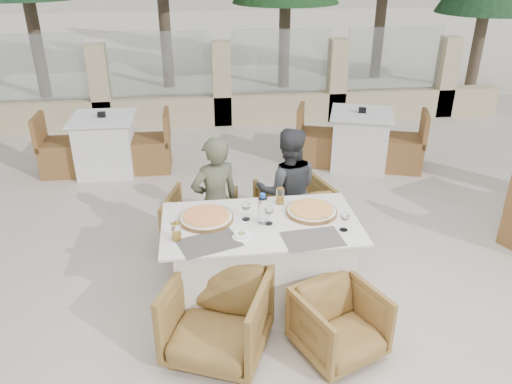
{
  "coord_description": "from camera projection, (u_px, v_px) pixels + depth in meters",
  "views": [
    {
      "loc": [
        -0.48,
        -3.58,
        2.78
      ],
      "look_at": [
        0.0,
        0.21,
        0.9
      ],
      "focal_mm": 35.0,
      "sensor_mm": 36.0,
      "label": 1
    }
  ],
  "objects": [
    {
      "name": "pizza_left",
      "position": [
        206.0,
        217.0,
        4.07
      ],
      "size": [
        0.57,
        0.57,
        0.06
      ],
      "primitive_type": "cylinder",
      "rotation": [
        0.0,
        0.0,
        -0.33
      ],
      "color": "#EF5120",
      "rests_on": "dining_table"
    },
    {
      "name": "pizza_right",
      "position": [
        312.0,
        210.0,
        4.17
      ],
      "size": [
        0.46,
        0.46,
        0.06
      ],
      "primitive_type": "cylinder",
      "rotation": [
        0.0,
        0.0,
        -0.08
      ],
      "color": "orange",
      "rests_on": "dining_table"
    },
    {
      "name": "placemat_near_left",
      "position": [
        209.0,
        243.0,
        3.76
      ],
      "size": [
        0.52,
        0.43,
        0.0
      ],
      "primitive_type": "cube",
      "rotation": [
        0.0,
        0.0,
        0.32
      ],
      "color": "#514C45",
      "rests_on": "dining_table"
    },
    {
      "name": "wine_glass_near",
      "position": [
        269.0,
        214.0,
        3.98
      ],
      "size": [
        0.1,
        0.1,
        0.18
      ],
      "primitive_type": null,
      "rotation": [
        0.0,
        0.0,
        -0.32
      ],
      "color": "white",
      "rests_on": "dining_table"
    },
    {
      "name": "beer_glass_left",
      "position": [
        176.0,
        231.0,
        3.78
      ],
      "size": [
        0.09,
        0.09,
        0.14
      ],
      "primitive_type": "cylinder",
      "rotation": [
        0.0,
        0.0,
        -0.34
      ],
      "color": "gold",
      "rests_on": "dining_table"
    },
    {
      "name": "wine_glass_corner",
      "position": [
        344.0,
        220.0,
        3.9
      ],
      "size": [
        0.09,
        0.09,
        0.18
      ],
      "primitive_type": null,
      "rotation": [
        0.0,
        0.0,
        0.17
      ],
      "color": "white",
      "rests_on": "dining_table"
    },
    {
      "name": "armchair_far_right",
      "position": [
        295.0,
        212.0,
        5.16
      ],
      "size": [
        0.84,
        0.86,
        0.63
      ],
      "primitive_type": "imported",
      "rotation": [
        0.0,
        0.0,
        3.43
      ],
      "color": "olive",
      "rests_on": "ground"
    },
    {
      "name": "diner_right",
      "position": [
        288.0,
        191.0,
        4.86
      ],
      "size": [
        0.67,
        0.54,
        1.29
      ],
      "primitive_type": "imported",
      "rotation": [
        0.0,
        0.0,
        3.05
      ],
      "color": "#37393C",
      "rests_on": "ground"
    },
    {
      "name": "water_bottle",
      "position": [
        263.0,
        208.0,
        3.98
      ],
      "size": [
        0.09,
        0.09,
        0.26
      ],
      "primitive_type": "cylinder",
      "rotation": [
        0.0,
        0.0,
        0.19
      ],
      "color": "#C0DBFD",
      "rests_on": "dining_table"
    },
    {
      "name": "diner_left",
      "position": [
        215.0,
        202.0,
        4.64
      ],
      "size": [
        0.55,
        0.45,
        1.28
      ],
      "primitive_type": "imported",
      "rotation": [
        0.0,
        0.0,
        3.5
      ],
      "color": "#4D503A",
      "rests_on": "ground"
    },
    {
      "name": "armchair_near_right",
      "position": [
        339.0,
        323.0,
        3.7
      ],
      "size": [
        0.76,
        0.77,
        0.54
      ],
      "primitive_type": "imported",
      "rotation": [
        0.0,
        0.0,
        0.4
      ],
      "color": "olive",
      "rests_on": "ground"
    },
    {
      "name": "armchair_far_left",
      "position": [
        201.0,
        222.0,
        5.0
      ],
      "size": [
        0.8,
        0.81,
        0.6
      ],
      "primitive_type": "imported",
      "rotation": [
        0.0,
        0.0,
        2.86
      ],
      "color": "olive",
      "rests_on": "ground"
    },
    {
      "name": "dining_table",
      "position": [
        260.0,
        262.0,
        4.21
      ],
      "size": [
        1.6,
        0.9,
        0.77
      ],
      "primitive_type": null,
      "color": "silver",
      "rests_on": "ground"
    },
    {
      "name": "armchair_near_left",
      "position": [
        218.0,
        317.0,
        3.68
      ],
      "size": [
        0.92,
        0.93,
        0.65
      ],
      "primitive_type": "imported",
      "rotation": [
        0.0,
        0.0,
        -0.39
      ],
      "color": "olive",
      "rests_on": "ground"
    },
    {
      "name": "bg_table_b",
      "position": [
        360.0,
        140.0,
        6.9
      ],
      "size": [
        1.81,
        1.29,
        0.77
      ],
      "primitive_type": null,
      "rotation": [
        0.0,
        0.0,
        -0.32
      ],
      "color": "silver",
      "rests_on": "ground"
    },
    {
      "name": "bg_table_a",
      "position": [
        106.0,
        145.0,
        6.72
      ],
      "size": [
        1.65,
        0.84,
        0.77
      ],
      "primitive_type": null,
      "rotation": [
        0.0,
        0.0,
        -0.01
      ],
      "color": "white",
      "rests_on": "ground"
    },
    {
      "name": "perimeter_wall_far",
      "position": [
        221.0,
        78.0,
        8.39
      ],
      "size": [
        10.0,
        0.34,
        1.6
      ],
      "primitive_type": null,
      "color": "beige",
      "rests_on": "ground"
    },
    {
      "name": "sand_patch",
      "position": [
        205.0,
        38.0,
        16.93
      ],
      "size": [
        30.0,
        16.0,
        0.01
      ],
      "primitive_type": "cube",
      "color": "#F1E3C5",
      "rests_on": "ground"
    },
    {
      "name": "beer_glass_right",
      "position": [
        280.0,
        196.0,
        4.31
      ],
      "size": [
        0.09,
        0.09,
        0.15
      ],
      "primitive_type": "cylinder",
      "rotation": [
        0.0,
        0.0,
        0.2
      ],
      "color": "orange",
      "rests_on": "dining_table"
    },
    {
      "name": "ground",
      "position": [
        258.0,
        292.0,
        4.47
      ],
      "size": [
        80.0,
        80.0,
        0.0
      ],
      "primitive_type": "plane",
      "color": "beige",
      "rests_on": "ground"
    },
    {
      "name": "wine_glass_centre",
      "position": [
        246.0,
        210.0,
        4.05
      ],
      "size": [
        0.1,
        0.1,
        0.18
      ],
      "primitive_type": null,
      "rotation": [
        0.0,
        0.0,
        0.38
      ],
      "color": "silver",
      "rests_on": "dining_table"
    },
    {
      "name": "placemat_near_right",
      "position": [
        313.0,
        239.0,
        3.81
      ],
      "size": [
        0.48,
        0.34,
        0.0
      ],
      "primitive_type": "cube",
      "rotation": [
        0.0,
        0.0,
        0.09
      ],
      "color": "#5B554E",
      "rests_on": "dining_table"
    },
    {
      "name": "olive_dish",
      "position": [
        242.0,
        235.0,
        3.83
      ],
      "size": [
        0.13,
        0.13,
        0.04
      ],
      "primitive_type": null,
      "rotation": [
        0.0,
        0.0,
        -0.23
      ],
      "color": "white",
      "rests_on": "dining_table"
    }
  ]
}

